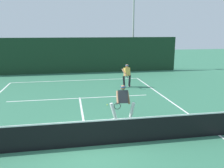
{
  "coord_description": "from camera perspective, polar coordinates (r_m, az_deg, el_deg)",
  "views": [
    {
      "loc": [
        -0.52,
        -7.79,
        4.04
      ],
      "look_at": [
        1.85,
        5.4,
        1.0
      ],
      "focal_mm": 38.14,
      "sensor_mm": 36.0,
      "label": 1
    }
  ],
  "objects": [
    {
      "name": "player_near",
      "position": [
        10.74,
        2.59,
        -4.13
      ],
      "size": [
        1.17,
        0.88,
        1.67
      ],
      "rotation": [
        0.0,
        0.0,
        3.01
      ],
      "color": "silver",
      "rests_on": "ground_plane"
    },
    {
      "name": "back_fence_windscreen",
      "position": [
        23.07,
        -8.9,
        6.77
      ],
      "size": [
        20.22,
        0.12,
        3.37
      ],
      "primitive_type": "cube",
      "color": "#17341F",
      "rests_on": "ground_plane"
    },
    {
      "name": "court_line_service",
      "position": [
        14.6,
        -7.75,
        -3.39
      ],
      "size": [
        8.42,
        0.1,
        0.01
      ],
      "primitive_type": "cube",
      "color": "white",
      "rests_on": "ground_plane"
    },
    {
      "name": "light_pole",
      "position": [
        25.41,
        5.16,
        14.8
      ],
      "size": [
        0.55,
        0.44,
        8.18
      ],
      "color": "#9EA39E",
      "rests_on": "ground_plane"
    },
    {
      "name": "tennis_ball",
      "position": [
        13.12,
        -1.17,
        -5.0
      ],
      "size": [
        0.07,
        0.07,
        0.07
      ],
      "primitive_type": "sphere",
      "color": "#D1E033",
      "rests_on": "ground_plane"
    },
    {
      "name": "court_line_centre",
      "position": [
        11.72,
        -7.06,
        -7.47
      ],
      "size": [
        0.1,
        6.4,
        0.01
      ],
      "primitive_type": "cube",
      "color": "white",
      "rests_on": "ground_plane"
    },
    {
      "name": "ground_plane",
      "position": [
        8.79,
        -5.82,
        -14.65
      ],
      "size": [
        80.0,
        80.0,
        0.0
      ],
      "primitive_type": "plane",
      "color": "#337153"
    },
    {
      "name": "court_line_sideline_right",
      "position": [
        10.45,
        24.29,
        -11.13
      ],
      "size": [
        0.1,
        23.12,
        0.01
      ],
      "primitive_type": "cube",
      "color": "white",
      "rests_on": "ground_plane"
    },
    {
      "name": "player_far",
      "position": [
        17.1,
        3.59,
        2.25
      ],
      "size": [
        0.75,
        0.95,
        1.67
      ],
      "rotation": [
        0.0,
        0.0,
        3.58
      ],
      "color": "black",
      "rests_on": "ground_plane"
    },
    {
      "name": "tennis_net",
      "position": [
        8.57,
        -5.9,
        -11.67
      ],
      "size": [
        11.31,
        0.09,
        1.09
      ],
      "color": "#1E4723",
      "rests_on": "ground_plane"
    },
    {
      "name": "court_line_baseline_far",
      "position": [
        19.77,
        -8.46,
        0.86
      ],
      "size": [
        10.33,
        0.1,
        0.01
      ],
      "primitive_type": "cube",
      "color": "white",
      "rests_on": "ground_plane"
    }
  ]
}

